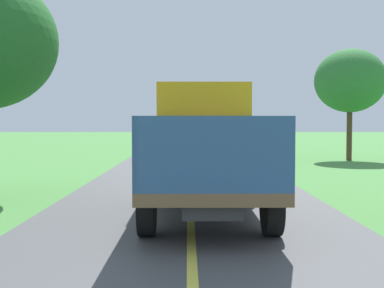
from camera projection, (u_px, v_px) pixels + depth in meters
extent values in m
cube|color=#2D2D30|center=(206.00, 187.00, 9.82)|extent=(0.90, 5.51, 0.24)
cube|color=brown|center=(206.00, 178.00, 9.81)|extent=(2.30, 5.80, 0.20)
cube|color=gold|center=(203.00, 125.00, 11.71)|extent=(2.10, 1.90, 1.90)
cube|color=black|center=(202.00, 112.00, 12.65)|extent=(1.78, 0.02, 0.76)
cube|color=#2D517F|center=(146.00, 148.00, 8.79)|extent=(0.08, 3.85, 1.10)
cube|color=#2D517F|center=(270.00, 148.00, 8.81)|extent=(0.08, 3.85, 1.10)
cube|color=#2D517F|center=(214.00, 155.00, 6.92)|extent=(2.30, 0.08, 1.10)
cube|color=#2D517F|center=(204.00, 143.00, 10.69)|extent=(2.30, 0.08, 1.10)
cylinder|color=black|center=(159.00, 182.00, 11.61)|extent=(0.28, 1.00, 1.00)
cylinder|color=black|center=(247.00, 182.00, 11.63)|extent=(0.28, 1.00, 1.00)
cylinder|color=black|center=(147.00, 206.00, 8.22)|extent=(0.28, 1.00, 1.00)
cylinder|color=black|center=(272.00, 206.00, 8.24)|extent=(0.28, 1.00, 1.00)
ellipsoid|color=#A3C22A|center=(193.00, 172.00, 8.29)|extent=(0.59, 0.75, 0.48)
ellipsoid|color=gold|center=(241.00, 131.00, 9.67)|extent=(0.41, 0.44, 0.52)
ellipsoid|color=#A7B733|center=(262.00, 157.00, 7.72)|extent=(0.44, 0.52, 0.50)
ellipsoid|color=#B2BD1E|center=(164.00, 163.00, 10.26)|extent=(0.58, 0.75, 0.43)
ellipsoid|color=#9AC41B|center=(264.00, 173.00, 7.75)|extent=(0.47, 0.54, 0.44)
ellipsoid|color=#B1C52A|center=(217.00, 164.00, 9.33)|extent=(0.57, 0.65, 0.51)
ellipsoid|color=#A2CF2A|center=(217.00, 166.00, 8.98)|extent=(0.55, 0.55, 0.51)
ellipsoid|color=#A7CB2D|center=(165.00, 132.00, 7.79)|extent=(0.57, 0.67, 0.37)
cylinder|color=#4C3823|center=(349.00, 135.00, 25.53)|extent=(0.28, 0.28, 2.68)
ellipsoid|color=#2D7033|center=(350.00, 81.00, 25.40)|extent=(3.66, 3.66, 3.29)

